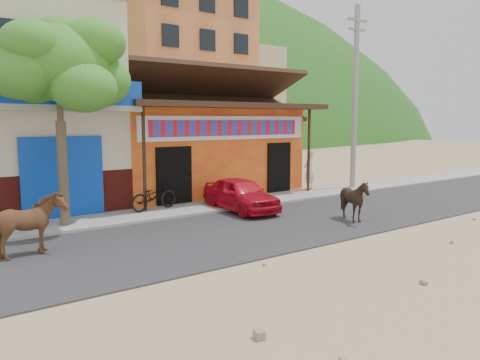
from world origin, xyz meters
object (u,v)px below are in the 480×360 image
at_px(red_car, 241,194).
at_px(scooter, 154,196).
at_px(utility_pole, 355,98).
at_px(tree, 61,121).
at_px(pedestrian, 309,170).
at_px(cow_dark, 355,200).
at_px(cow_tan, 26,226).

height_order(red_car, scooter, red_car).
distance_m(utility_pole, scooter, 10.33).
relative_size(red_car, scooter, 1.88).
height_order(tree, pedestrian, tree).
height_order(cow_dark, pedestrian, pedestrian).
bearing_deg(scooter, pedestrian, -98.72).
bearing_deg(scooter, utility_pole, -102.82).
bearing_deg(tree, pedestrian, 4.39).
height_order(utility_pole, cow_dark, utility_pole).
height_order(cow_tan, pedestrian, pedestrian).
xyz_separation_m(tree, cow_dark, (7.47, -4.40, -2.42)).
distance_m(red_car, pedestrian, 5.38).
bearing_deg(scooter, red_car, -132.46).
distance_m(tree, cow_tan, 3.80).
relative_size(tree, utility_pole, 0.75).
xyz_separation_m(tree, utility_pole, (12.80, 0.20, 1.00)).
relative_size(cow_tan, cow_dark, 1.30).
xyz_separation_m(tree, scooter, (3.10, 0.54, -2.52)).
bearing_deg(cow_dark, utility_pole, 100.59).
bearing_deg(cow_tan, red_car, -91.77).
height_order(cow_tan, scooter, cow_tan).
bearing_deg(tree, scooter, 9.92).
bearing_deg(pedestrian, utility_pole, 143.86).
distance_m(scooter, pedestrian, 7.56).
xyz_separation_m(scooter, pedestrian, (7.55, 0.27, 0.37)).
xyz_separation_m(cow_tan, red_car, (7.17, 1.54, -0.14)).
xyz_separation_m(utility_pole, cow_dark, (-5.33, -4.60, -3.42)).
bearing_deg(cow_tan, tree, -45.54).
xyz_separation_m(utility_pole, pedestrian, (-2.15, 0.62, -3.15)).
distance_m(cow_dark, red_car, 3.88).
bearing_deg(tree, cow_tan, -121.66).
bearing_deg(utility_pole, red_car, -170.54).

